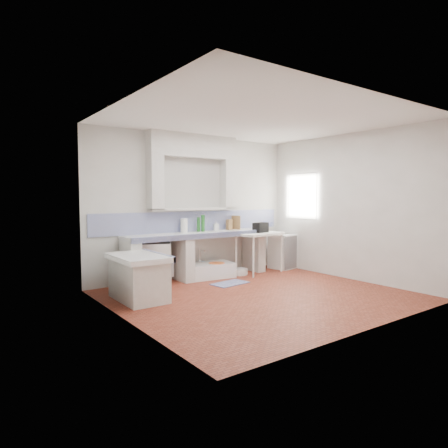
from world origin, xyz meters
TOP-DOWN VIEW (x-y plane):
  - floor at (0.00, 0.00)m, footprint 4.50×4.50m
  - ceiling at (0.00, 0.00)m, footprint 4.50×4.50m
  - wall_back at (0.00, 2.00)m, footprint 4.50×0.00m
  - wall_front at (0.00, -2.00)m, footprint 4.50×0.00m
  - wall_left at (-2.25, 0.00)m, footprint 0.00×4.50m
  - wall_right at (2.25, 0.00)m, footprint 0.00×4.50m
  - alcove_mass at (-0.10, 1.88)m, footprint 1.90×0.25m
  - window_frame at (2.42, 1.20)m, footprint 0.35×0.86m
  - lace_valance at (2.28, 1.20)m, footprint 0.01×0.84m
  - counter_slab at (-0.10, 1.70)m, footprint 3.00×0.60m
  - counter_lip at (-0.10, 1.42)m, footprint 3.00×0.04m
  - counter_pier_left at (-1.50, 1.70)m, footprint 0.20×0.55m
  - counter_pier_mid at (-0.45, 1.70)m, footprint 0.20×0.55m
  - counter_pier_right at (1.30, 1.70)m, footprint 0.20×0.55m
  - peninsula_top at (-1.70, 0.90)m, footprint 0.70×1.10m
  - peninsula_base at (-1.70, 0.90)m, footprint 0.60×1.00m
  - peninsula_lip at (-1.37, 0.90)m, footprint 0.04×1.10m
  - backsplash at (0.00, 1.99)m, footprint 4.27×0.03m
  - stove at (-1.04, 1.69)m, footprint 0.71×0.70m
  - sink at (0.04, 1.67)m, footprint 1.14×0.72m
  - side_table at (1.21, 1.42)m, footprint 1.09×0.71m
  - fridge at (2.00, 1.53)m, footprint 0.57×0.57m
  - bucket_red at (-0.10, 1.65)m, footprint 0.31×0.31m
  - bucket_orange at (0.22, 1.54)m, footprint 0.34×0.34m
  - bucket_blue at (0.44, 1.70)m, footprint 0.32×0.32m
  - basin_white at (0.77, 1.51)m, footprint 0.41×0.41m
  - water_bottle_a at (0.09, 1.85)m, footprint 0.10×0.10m
  - water_bottle_b at (0.22, 1.85)m, footprint 0.10×0.10m
  - black_bag at (1.27, 1.45)m, footprint 0.36×0.25m
  - green_bottle_a at (-0.01, 1.85)m, footprint 0.07×0.07m
  - green_bottle_b at (0.07, 1.81)m, footprint 0.09×0.09m
  - knife_block at (0.75, 1.85)m, footprint 0.13×0.11m
  - cutting_board at (0.93, 1.85)m, footprint 0.10×0.21m
  - paper_towel at (-0.34, 1.85)m, footprint 0.15×0.15m
  - soap_bottle at (0.42, 1.85)m, footprint 0.11×0.11m
  - rug at (0.11, 0.97)m, footprint 0.72×0.47m

SIDE VIEW (x-z plane):
  - floor at x=0.00m, z-range 0.00..0.00m
  - rug at x=0.11m, z-range 0.00..0.01m
  - basin_white at x=0.77m, z-range 0.00..0.13m
  - bucket_red at x=-0.10m, z-range 0.00..0.25m
  - sink at x=0.04m, z-range 0.00..0.26m
  - bucket_blue at x=0.44m, z-range 0.00..0.27m
  - water_bottle_b at x=0.22m, z-range 0.00..0.29m
  - bucket_orange at x=0.22m, z-range 0.00..0.30m
  - water_bottle_a at x=0.09m, z-range 0.00..0.30m
  - peninsula_base at x=-1.70m, z-range 0.00..0.62m
  - fridge at x=2.00m, z-range 0.00..0.76m
  - stove at x=-1.04m, z-range 0.00..0.77m
  - counter_pier_left at x=-1.50m, z-range 0.00..0.82m
  - counter_pier_mid at x=-0.45m, z-range 0.00..0.82m
  - counter_pier_right at x=1.30m, z-range 0.00..0.82m
  - side_table at x=1.21m, z-range 0.40..0.44m
  - peninsula_top at x=-1.70m, z-range 0.62..0.70m
  - peninsula_lip at x=-1.37m, z-range 0.61..0.71m
  - counter_slab at x=-0.10m, z-range 0.82..0.90m
  - counter_lip at x=-0.10m, z-range 0.81..0.91m
  - black_bag at x=1.27m, z-range 0.84..1.05m
  - soap_bottle at x=0.42m, z-range 0.90..1.10m
  - knife_block at x=0.75m, z-range 0.90..1.12m
  - paper_towel at x=-0.34m, z-range 0.90..1.17m
  - green_bottle_a at x=-0.01m, z-range 0.90..1.19m
  - cutting_board at x=0.93m, z-range 0.90..1.19m
  - green_bottle_b at x=0.07m, z-range 0.90..1.23m
  - backsplash at x=0.00m, z-range 0.90..1.30m
  - wall_back at x=0.00m, z-range -0.85..3.65m
  - wall_front at x=0.00m, z-range -0.85..3.65m
  - wall_left at x=-2.25m, z-range -0.85..3.65m
  - wall_right at x=2.25m, z-range -0.85..3.65m
  - window_frame at x=2.42m, z-range 1.07..2.13m
  - lace_valance at x=2.28m, z-range 1.86..2.10m
  - alcove_mass at x=-0.10m, z-range 2.35..2.80m
  - ceiling at x=0.00m, z-range 2.80..2.80m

